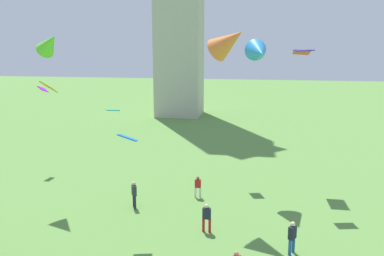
{
  "coord_description": "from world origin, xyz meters",
  "views": [
    {
      "loc": [
        4.46,
        -5.1,
        10.76
      ],
      "look_at": [
        -0.08,
        21.86,
        4.97
      ],
      "focal_mm": 37.04,
      "sensor_mm": 36.0,
      "label": 1
    }
  ],
  "objects_px": {
    "person_5": "(207,216)",
    "kite_flying_6": "(227,40)",
    "kite_flying_2": "(229,41)",
    "kite_flying_3": "(301,52)",
    "kite_flying_0": "(259,52)",
    "kite_flying_1": "(49,87)",
    "kite_flying_9": "(43,89)",
    "kite_flying_10": "(50,43)",
    "person_1": "(134,193)",
    "kite_flying_5": "(304,50)",
    "person_2": "(292,236)",
    "person_0": "(198,186)",
    "kite_flying_7": "(128,138)",
    "kite_flying_8": "(113,110)"
  },
  "relations": [
    {
      "from": "person_5",
      "to": "kite_flying_6",
      "type": "height_order",
      "value": "kite_flying_6"
    },
    {
      "from": "kite_flying_2",
      "to": "kite_flying_3",
      "type": "relative_size",
      "value": 1.75
    },
    {
      "from": "kite_flying_0",
      "to": "kite_flying_1",
      "type": "relative_size",
      "value": 2.03
    },
    {
      "from": "kite_flying_1",
      "to": "kite_flying_9",
      "type": "bearing_deg",
      "value": -166.7
    },
    {
      "from": "kite_flying_2",
      "to": "kite_flying_6",
      "type": "relative_size",
      "value": 2.25
    },
    {
      "from": "kite_flying_0",
      "to": "kite_flying_6",
      "type": "xyz_separation_m",
      "value": [
        -2.55,
        4.12,
        0.84
      ]
    },
    {
      "from": "kite_flying_9",
      "to": "kite_flying_10",
      "type": "bearing_deg",
      "value": -136.66
    },
    {
      "from": "person_1",
      "to": "person_5",
      "type": "distance_m",
      "value": 5.87
    },
    {
      "from": "kite_flying_2",
      "to": "kite_flying_5",
      "type": "bearing_deg",
      "value": -22.47
    },
    {
      "from": "person_1",
      "to": "person_5",
      "type": "relative_size",
      "value": 1.07
    },
    {
      "from": "person_1",
      "to": "kite_flying_9",
      "type": "xyz_separation_m",
      "value": [
        -10.33,
        7.42,
        5.95
      ]
    },
    {
      "from": "kite_flying_6",
      "to": "person_2",
      "type": "bearing_deg",
      "value": -179.92
    },
    {
      "from": "kite_flying_2",
      "to": "kite_flying_9",
      "type": "height_order",
      "value": "kite_flying_2"
    },
    {
      "from": "kite_flying_5",
      "to": "kite_flying_10",
      "type": "height_order",
      "value": "kite_flying_10"
    },
    {
      "from": "person_0",
      "to": "kite_flying_1",
      "type": "xyz_separation_m",
      "value": [
        -7.41,
        -6.2,
        7.55
      ]
    },
    {
      "from": "kite_flying_2",
      "to": "kite_flying_1",
      "type": "bearing_deg",
      "value": 145.51
    },
    {
      "from": "kite_flying_9",
      "to": "kite_flying_7",
      "type": "bearing_deg",
      "value": -126.2
    },
    {
      "from": "kite_flying_0",
      "to": "kite_flying_10",
      "type": "height_order",
      "value": "kite_flying_10"
    },
    {
      "from": "kite_flying_1",
      "to": "kite_flying_10",
      "type": "height_order",
      "value": "kite_flying_10"
    },
    {
      "from": "kite_flying_10",
      "to": "kite_flying_1",
      "type": "bearing_deg",
      "value": -121.68
    },
    {
      "from": "person_2",
      "to": "kite_flying_5",
      "type": "bearing_deg",
      "value": 24.97
    },
    {
      "from": "person_0",
      "to": "kite_flying_7",
      "type": "relative_size",
      "value": 1.4
    },
    {
      "from": "person_0",
      "to": "kite_flying_1",
      "type": "distance_m",
      "value": 12.26
    },
    {
      "from": "person_2",
      "to": "person_0",
      "type": "bearing_deg",
      "value": 72.45
    },
    {
      "from": "kite_flying_10",
      "to": "kite_flying_3",
      "type": "bearing_deg",
      "value": -39.14
    },
    {
      "from": "person_5",
      "to": "kite_flying_9",
      "type": "relative_size",
      "value": 1.61
    },
    {
      "from": "person_1",
      "to": "kite_flying_0",
      "type": "height_order",
      "value": "kite_flying_0"
    },
    {
      "from": "kite_flying_5",
      "to": "kite_flying_3",
      "type": "bearing_deg",
      "value": -106.53
    },
    {
      "from": "kite_flying_5",
      "to": "kite_flying_6",
      "type": "bearing_deg",
      "value": -51.48
    },
    {
      "from": "person_2",
      "to": "kite_flying_8",
      "type": "xyz_separation_m",
      "value": [
        -8.87,
        -1.69,
        6.65
      ]
    },
    {
      "from": "person_2",
      "to": "kite_flying_3",
      "type": "bearing_deg",
      "value": 25.85
    },
    {
      "from": "person_1",
      "to": "kite_flying_3",
      "type": "xyz_separation_m",
      "value": [
        11.05,
        7.33,
        9.13
      ]
    },
    {
      "from": "person_2",
      "to": "kite_flying_3",
      "type": "height_order",
      "value": "kite_flying_3"
    },
    {
      "from": "person_5",
      "to": "kite_flying_9",
      "type": "height_order",
      "value": "kite_flying_9"
    },
    {
      "from": "person_2",
      "to": "kite_flying_6",
      "type": "bearing_deg",
      "value": 51.12
    },
    {
      "from": "person_2",
      "to": "kite_flying_1",
      "type": "height_order",
      "value": "kite_flying_1"
    },
    {
      "from": "kite_flying_0",
      "to": "kite_flying_3",
      "type": "height_order",
      "value": "kite_flying_0"
    },
    {
      "from": "kite_flying_1",
      "to": "kite_flying_8",
      "type": "xyz_separation_m",
      "value": [
        4.55,
        -2.36,
        -0.77
      ]
    },
    {
      "from": "kite_flying_6",
      "to": "kite_flying_10",
      "type": "distance_m",
      "value": 13.38
    },
    {
      "from": "kite_flying_1",
      "to": "kite_flying_2",
      "type": "xyz_separation_m",
      "value": [
        9.56,
        4.27,
        2.5
      ]
    },
    {
      "from": "person_2",
      "to": "kite_flying_0",
      "type": "bearing_deg",
      "value": 44.69
    },
    {
      "from": "person_1",
      "to": "kite_flying_2",
      "type": "xyz_separation_m",
      "value": [
        6.08,
        0.57,
        9.9
      ]
    },
    {
      "from": "person_0",
      "to": "kite_flying_3",
      "type": "relative_size",
      "value": 0.9
    },
    {
      "from": "kite_flying_5",
      "to": "kite_flying_9",
      "type": "bearing_deg",
      "value": -22.4
    },
    {
      "from": "person_1",
      "to": "kite_flying_3",
      "type": "distance_m",
      "value": 16.1
    },
    {
      "from": "kite_flying_0",
      "to": "kite_flying_7",
      "type": "height_order",
      "value": "kite_flying_0"
    },
    {
      "from": "kite_flying_0",
      "to": "kite_flying_2",
      "type": "height_order",
      "value": "kite_flying_2"
    },
    {
      "from": "kite_flying_1",
      "to": "kite_flying_9",
      "type": "distance_m",
      "value": 13.14
    },
    {
      "from": "person_2",
      "to": "kite_flying_2",
      "type": "bearing_deg",
      "value": 69.23
    },
    {
      "from": "person_2",
      "to": "kite_flying_6",
      "type": "distance_m",
      "value": 16.92
    }
  ]
}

